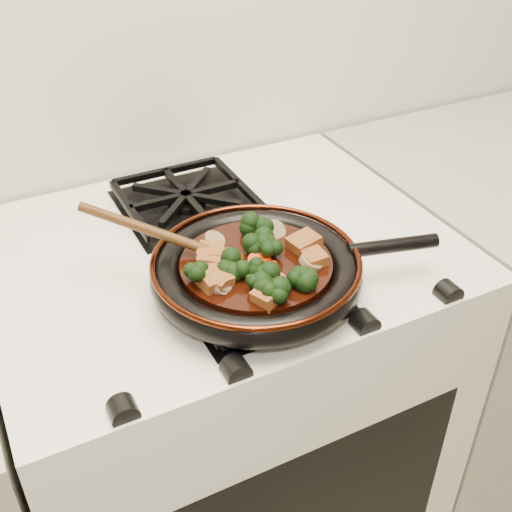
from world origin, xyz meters
name	(u,v)px	position (x,y,z in m)	size (l,w,h in m)	color
stove	(226,424)	(0.00, 1.69, 0.45)	(0.76, 0.60, 0.90)	white
burner_grate_front	(256,284)	(0.00, 1.55, 0.91)	(0.23, 0.23, 0.03)	black
burner_grate_back	(186,200)	(0.00, 1.83, 0.91)	(0.23, 0.23, 0.03)	black
skillet	(258,270)	(0.00, 1.54, 0.94)	(0.43, 0.31, 0.05)	black
braising_sauce	(256,268)	(0.00, 1.54, 0.95)	(0.22, 0.22, 0.02)	black
tofu_cube_0	(211,254)	(-0.06, 1.58, 0.97)	(0.04, 0.04, 0.02)	brown
tofu_cube_1	(304,244)	(0.08, 1.54, 0.97)	(0.04, 0.04, 0.02)	brown
tofu_cube_2	(315,258)	(0.07, 1.51, 0.97)	(0.03, 0.03, 0.02)	brown
tofu_cube_3	(268,296)	(-0.03, 1.46, 0.97)	(0.04, 0.03, 0.02)	brown
tofu_cube_4	(216,280)	(-0.08, 1.52, 0.97)	(0.04, 0.03, 0.02)	brown
tofu_cube_5	(211,264)	(-0.07, 1.56, 0.97)	(0.04, 0.04, 0.02)	brown
tofu_cube_6	(214,280)	(-0.08, 1.52, 0.97)	(0.04, 0.04, 0.02)	brown
tofu_cube_7	(211,260)	(-0.06, 1.57, 0.97)	(0.04, 0.04, 0.02)	brown
broccoli_floret_0	(264,285)	(-0.02, 1.48, 0.97)	(0.06, 0.06, 0.05)	black
broccoli_floret_1	(250,275)	(-0.03, 1.51, 0.97)	(0.06, 0.06, 0.05)	black
broccoli_floret_2	(227,270)	(-0.05, 1.53, 0.97)	(0.06, 0.06, 0.05)	black
broccoli_floret_3	(266,251)	(0.02, 1.55, 0.97)	(0.06, 0.06, 0.05)	black
broccoli_floret_4	(261,248)	(0.01, 1.56, 0.97)	(0.06, 0.06, 0.05)	black
broccoli_floret_5	(301,278)	(0.03, 1.47, 0.97)	(0.06, 0.06, 0.05)	black
broccoli_floret_6	(198,274)	(-0.10, 1.54, 0.97)	(0.05, 0.05, 0.06)	black
broccoli_floret_7	(259,231)	(0.03, 1.60, 0.97)	(0.06, 0.06, 0.05)	black
broccoli_floret_8	(276,294)	(-0.02, 1.45, 0.97)	(0.06, 0.06, 0.05)	black
carrot_coin_0	(266,264)	(0.01, 1.53, 0.96)	(0.03, 0.03, 0.01)	#B02304
carrot_coin_1	(276,282)	(0.00, 1.48, 0.96)	(0.03, 0.03, 0.01)	#B02304
carrot_coin_2	(265,236)	(0.04, 1.59, 0.96)	(0.03, 0.03, 0.01)	#B02304
carrot_coin_3	(261,260)	(0.00, 1.54, 0.96)	(0.03, 0.03, 0.01)	#B02304
carrot_coin_4	(257,261)	(0.00, 1.54, 0.96)	(0.03, 0.03, 0.01)	#B02304
mushroom_slice_0	(311,262)	(0.06, 1.50, 0.97)	(0.03, 0.03, 0.01)	olive
mushroom_slice_1	(221,285)	(-0.07, 1.51, 0.97)	(0.03, 0.03, 0.01)	olive
mushroom_slice_2	(214,240)	(-0.04, 1.62, 0.97)	(0.03, 0.03, 0.01)	olive
mushroom_slice_3	(275,230)	(0.06, 1.60, 0.97)	(0.03, 0.03, 0.01)	olive
mushroom_slice_4	(218,284)	(-0.08, 1.51, 0.97)	(0.03, 0.03, 0.01)	olive
wooden_spoon	(185,242)	(-0.09, 1.61, 0.98)	(0.13, 0.11, 0.22)	#46290F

